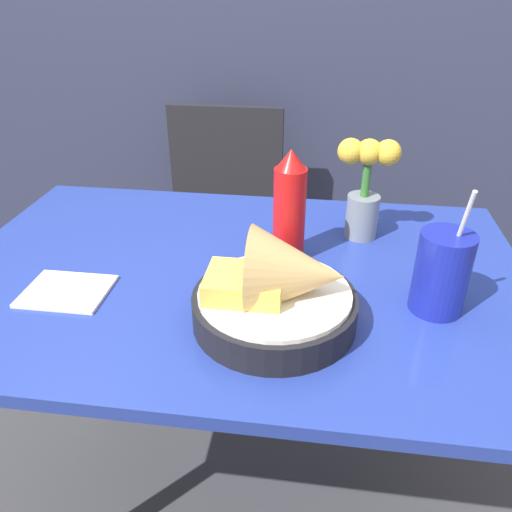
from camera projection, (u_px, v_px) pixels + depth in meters
ground_plane at (242, 508)px, 1.32m from camera, size 12.00×12.00×0.00m
dining_table at (237, 317)px, 1.01m from camera, size 1.10×0.73×0.74m
chair_far_window at (222, 209)px, 1.75m from camera, size 0.40×0.40×0.84m
food_basket at (281, 292)px, 0.79m from camera, size 0.27×0.27×0.17m
ketchup_bottle at (289, 208)px, 0.94m from camera, size 0.06×0.06×0.22m
drink_cup at (441, 275)px, 0.81m from camera, size 0.09×0.09×0.23m
flower_vase at (365, 185)px, 1.02m from camera, size 0.13×0.07×0.21m
napkin at (67, 291)px, 0.89m from camera, size 0.15×0.12×0.01m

